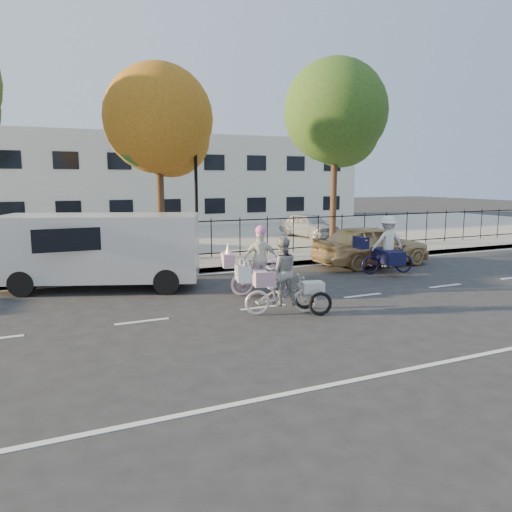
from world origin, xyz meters
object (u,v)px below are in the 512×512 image
lamppost (196,180)px  bull_bike (387,251)px  unicorn_bike (259,270)px  lot_car_d (309,225)px  lot_car_c (111,236)px  white_van (97,248)px  zebra_trike (282,285)px  gold_sedan (371,245)px

lamppost → bull_bike: size_ratio=2.01×
unicorn_bike → bull_bike: size_ratio=0.91×
bull_bike → lot_car_d: bull_bike is taller
lot_car_d → unicorn_bike: bearing=-134.3°
bull_bike → unicorn_bike: bearing=112.9°
unicorn_bike → lot_car_c: 9.78m
white_van → lot_car_c: 6.93m
zebra_trike → unicorn_bike: bearing=4.4°
gold_sedan → lamppost: bearing=60.5°
unicorn_bike → gold_sedan: 6.27m
lot_car_c → lot_car_d: 10.10m
white_van → zebra_trike: bearing=-31.8°
gold_sedan → lot_car_c: gold_sedan is taller
bull_bike → white_van: white_van is taller
white_van → lot_car_c: (1.40, 6.78, -0.41)m
white_van → lot_car_c: size_ratio=1.73×
zebra_trike → white_van: size_ratio=0.33×
zebra_trike → gold_sedan: 7.54m
lot_car_c → zebra_trike: bearing=-77.8°
lot_car_c → lot_car_d: (10.08, 0.73, 0.01)m
bull_bike → lot_car_c: size_ratio=0.57×
lamppost → white_van: bearing=-143.7°
lot_car_d → lot_car_c: bearing=176.5°
gold_sedan → unicorn_bike: bearing=112.4°
bull_bike → zebra_trike: bearing=129.8°
unicorn_bike → lot_car_c: (-2.49, 9.46, 0.06)m
white_van → lot_car_d: size_ratio=1.76×
unicorn_bike → lot_car_c: unicorn_bike is taller
lamppost → lot_car_c: size_ratio=1.15×
lot_car_d → bull_bike: bearing=-112.3°
bull_bike → lot_car_c: bull_bike is taller
zebra_trike → white_van: (-3.56, 4.62, 0.48)m
gold_sedan → lot_car_d: bearing=-15.4°
lamppost → lot_car_c: 5.20m
zebra_trike → lot_car_d: (7.91, 12.13, 0.08)m
unicorn_bike → bull_bike: bearing=-66.2°
bull_bike → lot_car_c: (-7.69, 8.39, -0.01)m
unicorn_bike → white_van: (-3.89, 2.68, 0.47)m
zebra_trike → unicorn_bike: size_ratio=1.09×
zebra_trike → bull_bike: (5.53, 3.02, 0.07)m
lamppost → unicorn_bike: 6.06m
gold_sedan → lot_car_c: size_ratio=1.18×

